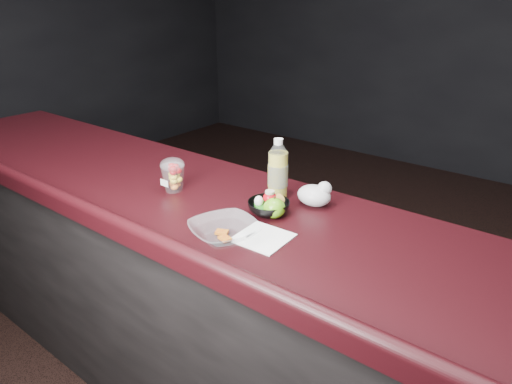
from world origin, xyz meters
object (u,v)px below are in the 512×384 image
(snack_bowl, at_px, (268,206))
(takeout_bowl, at_px, (224,231))
(lemonade_bottle, at_px, (278,173))
(green_apple, at_px, (274,208))
(fruit_cup, at_px, (173,174))

(snack_bowl, bearing_deg, takeout_bowl, -90.59)
(lemonade_bottle, bearing_deg, snack_bowl, -67.19)
(lemonade_bottle, relative_size, takeout_bowl, 0.83)
(lemonade_bottle, xyz_separation_m, green_apple, (0.09, -0.15, -0.06))
(fruit_cup, distance_m, green_apple, 0.45)
(snack_bowl, distance_m, takeout_bowl, 0.23)
(lemonade_bottle, xyz_separation_m, fruit_cup, (-0.36, -0.20, -0.03))
(snack_bowl, height_order, takeout_bowl, snack_bowl)
(fruit_cup, bearing_deg, lemonade_bottle, 29.30)
(snack_bowl, bearing_deg, fruit_cup, -171.22)
(fruit_cup, height_order, takeout_bowl, fruit_cup)
(lemonade_bottle, distance_m, takeout_bowl, 0.38)
(lemonade_bottle, bearing_deg, takeout_bowl, -81.50)
(fruit_cup, relative_size, green_apple, 1.67)
(green_apple, xyz_separation_m, snack_bowl, (-0.04, 0.01, -0.01))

